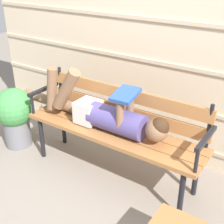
{
  "coord_description": "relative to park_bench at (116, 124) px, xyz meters",
  "views": [
    {
      "loc": [
        1.32,
        -1.76,
        1.84
      ],
      "look_at": [
        0.0,
        0.19,
        0.66
      ],
      "focal_mm": 48.93,
      "sensor_mm": 36.0,
      "label": 1
    }
  ],
  "objects": [
    {
      "name": "ground_plane",
      "position": [
        0.0,
        -0.25,
        -0.51
      ],
      "size": [
        12.0,
        12.0,
        0.0
      ],
      "primitive_type": "plane",
      "color": "gray"
    },
    {
      "name": "house_siding",
      "position": [
        0.0,
        0.55,
        0.65
      ],
      "size": [
        4.07,
        0.08,
        2.33
      ],
      "color": "beige",
      "rests_on": "ground"
    },
    {
      "name": "park_bench",
      "position": [
        0.0,
        0.0,
        0.0
      ],
      "size": [
        1.7,
        0.43,
        0.86
      ],
      "color": "#9E6638",
      "rests_on": "ground"
    },
    {
      "name": "reclining_person",
      "position": [
        -0.1,
        -0.07,
        0.11
      ],
      "size": [
        1.7,
        0.26,
        0.52
      ],
      "color": "#514784"
    },
    {
      "name": "potted_plant",
      "position": [
        -1.14,
        -0.21,
        -0.14
      ],
      "size": [
        0.42,
        0.42,
        0.66
      ],
      "color": "slate",
      "rests_on": "ground"
    }
  ]
}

